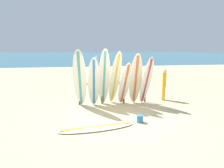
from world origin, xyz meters
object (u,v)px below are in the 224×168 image
object	(u,v)px
sand_bucket	(140,119)
surfboard_leaning_center_right	(125,84)
beachgoer_standing	(164,83)
small_boat_offshore	(97,58)
surfboard_rack	(113,89)
surfboard_leaning_right	(136,79)
surfboard_leaning_center_left	(104,78)
surfboard_leaning_center	(115,79)
surfboard_leaning_far_left	(80,79)
surfboard_lying_on_sand	(97,127)
surfboard_leaning_far_right	(146,81)
surfboard_leaning_left	(94,82)

from	to	relation	value
sand_bucket	surfboard_leaning_center_right	bearing A→B (deg)	93.93
beachgoer_standing	small_boat_offshore	distance (m)	32.46
surfboard_rack	surfboard_leaning_center_right	size ratio (longest dim) A/B	1.62
surfboard_leaning_center_right	surfboard_leaning_right	bearing A→B (deg)	6.95
surfboard_leaning_center_left	surfboard_leaning_center	xyz separation A→B (m)	(0.48, -0.06, -0.05)
surfboard_leaning_far_left	surfboard_lying_on_sand	world-z (taller)	surfboard_leaning_far_left
surfboard_leaning_right	surfboard_leaning_far_right	world-z (taller)	surfboard_leaning_right
surfboard_leaning_far_left	surfboard_lying_on_sand	xyz separation A→B (m)	(0.56, -2.09, -1.22)
surfboard_leaning_center_left	surfboard_leaning_right	distance (m)	1.41
surfboard_rack	beachgoer_standing	bearing A→B (deg)	3.93
surfboard_leaning_far_left	surfboard_leaning_right	bearing A→B (deg)	2.82
surfboard_leaning_center_left	surfboard_leaning_center_right	size ratio (longest dim) A/B	1.29
surfboard_leaning_far_right	surfboard_lying_on_sand	bearing A→B (deg)	-138.30
surfboard_leaning_left	surfboard_leaning_center_right	size ratio (longest dim) A/B	1.10
surfboard_leaning_center_left	surfboard_leaning_right	xyz separation A→B (m)	(1.41, -0.05, -0.10)
surfboard_leaning_center_right	small_boat_offshore	size ratio (longest dim) A/B	0.82
surfboard_leaning_center_right	surfboard_leaning_right	distance (m)	0.54
surfboard_leaning_center_right	surfboard_leaning_right	size ratio (longest dim) A/B	0.84
surfboard_leaning_center_right	small_boat_offshore	bearing A→B (deg)	88.38
surfboard_leaning_far_left	surfboard_leaning_right	size ratio (longest dim) A/B	1.08
surfboard_leaning_center_right	small_boat_offshore	xyz separation A→B (m)	(0.93, 32.98, -0.72)
beachgoer_standing	sand_bucket	xyz separation A→B (m)	(-1.95, -2.43, -0.72)
surfboard_rack	surfboard_leaning_center_left	size ratio (longest dim) A/B	1.25
surfboard_leaning_far_left	surfboard_leaning_center	xyz separation A→B (m)	(1.51, 0.11, -0.04)
surfboard_leaning_left	beachgoer_standing	world-z (taller)	surfboard_leaning_left
surfboard_lying_on_sand	beachgoer_standing	distance (m)	4.45
surfboard_leaning_center	surfboard_lying_on_sand	world-z (taller)	surfboard_leaning_center
surfboard_rack	surfboard_leaning_far_left	bearing A→B (deg)	-163.77
surfboard_leaning_far_right	small_boat_offshore	xyz separation A→B (m)	(-0.03, 33.05, -0.84)
surfboard_leaning_center_left	surfboard_rack	bearing A→B (deg)	30.63
surfboard_leaning_right	sand_bucket	bearing A→B (deg)	-100.98
surfboard_leaning_left	sand_bucket	distance (m)	2.63
surfboard_rack	surfboard_lying_on_sand	xyz separation A→B (m)	(-0.91, -2.52, -0.66)
surfboard_leaning_center_left	sand_bucket	distance (m)	2.52
surfboard_leaning_center_left	small_boat_offshore	size ratio (longest dim) A/B	1.06
surfboard_leaning_left	beachgoer_standing	bearing A→B (deg)	7.94
surfboard_rack	surfboard_leaning_right	world-z (taller)	surfboard_leaning_right
surfboard_leaning_center	small_boat_offshore	xyz separation A→B (m)	(1.35, 32.93, -0.96)
surfboard_leaning_center	surfboard_leaning_far_right	xyz separation A→B (m)	(1.39, -0.11, -0.12)
surfboard_rack	surfboard_leaning_far_right	xyz separation A→B (m)	(1.43, -0.43, 0.40)
surfboard_leaning_right	surfboard_lying_on_sand	size ratio (longest dim) A/B	0.92
small_boat_offshore	sand_bucket	distance (m)	34.88
surfboard_leaning_center_right	surfboard_lying_on_sand	distance (m)	2.72
surfboard_leaning_right	surfboard_lying_on_sand	xyz separation A→B (m)	(-1.88, -2.21, -1.13)
surfboard_lying_on_sand	surfboard_leaning_far_right	bearing A→B (deg)	41.70
surfboard_leaning_center	sand_bucket	distance (m)	2.29
surfboard_leaning_center	small_boat_offshore	world-z (taller)	surfboard_leaning_center
surfboard_leaning_far_left	surfboard_leaning_center	world-z (taller)	surfboard_leaning_far_left
surfboard_leaning_left	surfboard_leaning_center	xyz separation A→B (m)	(0.92, -0.02, 0.13)
surfboard_leaning_far_left	surfboard_leaning_center	size ratio (longest dim) A/B	1.03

